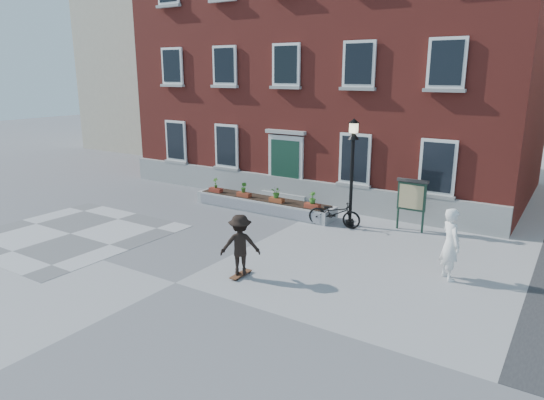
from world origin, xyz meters
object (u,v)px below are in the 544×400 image
Objects in this scene: lamp_post at (352,158)px; bystander at (450,244)px; skateboarder at (240,245)px; bicycle at (334,213)px; notice_board at (412,196)px.

bystander is at bearing -34.85° from lamp_post.
skateboarder is (-4.85, -2.96, -0.08)m from bystander.
bicycle is 5.33m from bystander.
notice_board is at bearing 68.05° from skateboarder.
bicycle is at bearing 19.96° from bystander.
notice_board is 7.08m from skateboarder.
lamp_post is 6.16m from skateboarder.
bicycle is 1.09× the size of skateboarder.
skateboarder is (-2.64, -6.56, -0.34)m from notice_board.
bystander reaches higher than skateboarder.
bicycle is 1.04× the size of notice_board.
lamp_post reaches higher than notice_board.
lamp_post reaches higher than bystander.
lamp_post is at bearing 13.60° from bystander.
skateboarder is at bearing 167.81° from bicycle.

